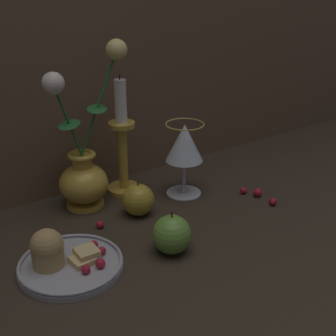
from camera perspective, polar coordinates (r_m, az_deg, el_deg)
The scene contains 11 objects.
ground_plane at distance 0.92m, azimuth -1.09°, elevation -7.26°, with size 2.40×2.40×0.00m, color #33281E.
vase at distance 0.97m, azimuth -10.20°, elevation 0.12°, with size 0.18×0.10×0.34m.
plate_with_pastries at distance 0.81m, azimuth -12.58°, elevation -10.78°, with size 0.18×0.18×0.08m.
wine_glass at distance 1.00m, azimuth 2.02°, elevation 2.76°, with size 0.08×0.08×0.16m.
candlestick at distance 1.02m, azimuth -5.58°, elevation 2.74°, with size 0.07×0.07×0.26m.
apple_beside_vase at distance 0.83m, azimuth 0.46°, elevation -8.10°, with size 0.07×0.07×0.08m.
apple_near_glass at distance 0.95m, azimuth -3.65°, elevation -3.89°, with size 0.07×0.07×0.08m.
berry_near_plate at distance 1.05m, azimuth 10.88°, elevation -2.96°, with size 0.02×0.02×0.02m, color #AD192D.
berry_front_center at distance 1.05m, azimuth 9.19°, elevation -2.73°, with size 0.02×0.02×0.02m, color #AD192D.
berry_by_glass_stem at distance 1.02m, azimuth 12.67°, elevation -4.03°, with size 0.02×0.02×0.02m, color #AD192D.
berry_under_candlestick at distance 0.92m, azimuth -8.29°, elevation -6.83°, with size 0.02×0.02×0.02m, color #AD192D.
Camera 1 is at (-0.43, -0.66, 0.47)m, focal length 50.00 mm.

